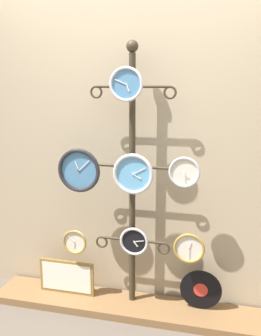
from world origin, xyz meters
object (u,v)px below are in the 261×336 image
clock_bottom_center (134,241)px  clock_bottom_right (189,248)px  display_stand (132,207)px  vinyl_record (201,290)px  clock_top_center (126,84)px  clock_middle_center (133,174)px  clock_middle_left (79,170)px  picture_frame (67,277)px  clock_bottom_left (75,242)px  clock_middle_right (184,172)px

clock_bottom_center → clock_bottom_right: same height
display_stand → vinyl_record: (0.53, -0.00, -0.60)m
clock_top_center → clock_middle_center: bearing=11.7°
display_stand → clock_middle_left: (-0.38, -0.10, 0.29)m
clock_bottom_right → picture_frame: 1.05m
clock_top_center → clock_bottom_right: bearing=2.3°
clock_bottom_right → vinyl_record: size_ratio=0.72×
clock_middle_left → clock_bottom_right: clock_middle_left is taller
clock_top_center → picture_frame: clock_top_center is taller
clock_bottom_left → picture_frame: clock_bottom_left is taller
clock_top_center → clock_bottom_left: (-0.42, 0.03, -1.19)m
clock_bottom_right → picture_frame: bearing=176.6°
clock_middle_center → clock_bottom_left: 0.74m
vinyl_record → picture_frame: 1.07m
clock_middle_left → clock_bottom_right: bearing=0.6°
clock_bottom_center → clock_middle_center: bearing=-93.8°
clock_bottom_left → clock_bottom_right: 0.88m
clock_middle_right → clock_top_center: bearing=-176.7°
clock_middle_right → clock_bottom_left: size_ratio=1.12×
display_stand → picture_frame: 0.82m
clock_top_center → vinyl_record: bearing=11.6°
display_stand → clock_top_center: (-0.01, -0.11, 0.91)m
clock_middle_left → vinyl_record: clock_middle_left is taller
clock_middle_right → vinyl_record: bearing=32.5°
clock_top_center → picture_frame: size_ratio=0.52×
clock_middle_left → clock_bottom_right: size_ratio=1.46×
clock_middle_left → clock_bottom_center: 0.66m
clock_middle_left → clock_bottom_center: bearing=3.2°
clock_middle_left → clock_bottom_left: (-0.06, 0.02, -0.57)m
display_stand → clock_bottom_center: (0.04, -0.08, -0.23)m
clock_middle_right → clock_middle_left: bearing=-179.0°
picture_frame → clock_middle_left: bearing=-22.5°
clock_bottom_center → display_stand: bearing=113.7°
vinyl_record → clock_middle_center: bearing=-168.4°
clock_bottom_center → clock_bottom_right: size_ratio=0.96×
clock_bottom_right → vinyl_record: clock_bottom_right is taller
clock_top_center → clock_bottom_center: (0.05, 0.03, -1.14)m
clock_middle_right → clock_bottom_center: bearing=178.5°
clock_middle_left → clock_middle_center: bearing=-0.1°
clock_middle_right → vinyl_record: (0.14, 0.09, -0.92)m
clock_top_center → vinyl_record: 1.61m
clock_middle_left → clock_bottom_left: 0.58m
vinyl_record → picture_frame: (-1.07, -0.04, -0.02)m
clock_top_center → clock_bottom_left: clock_top_center is taller
clock_middle_center → vinyl_record: bearing=11.6°
clock_middle_right → clock_bottom_left: clock_middle_right is taller
display_stand → vinyl_record: size_ratio=6.48×
clock_middle_center → picture_frame: bearing=173.3°
clock_bottom_center → picture_frame: 0.69m
clock_top_center → vinyl_record: clock_top_center is taller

